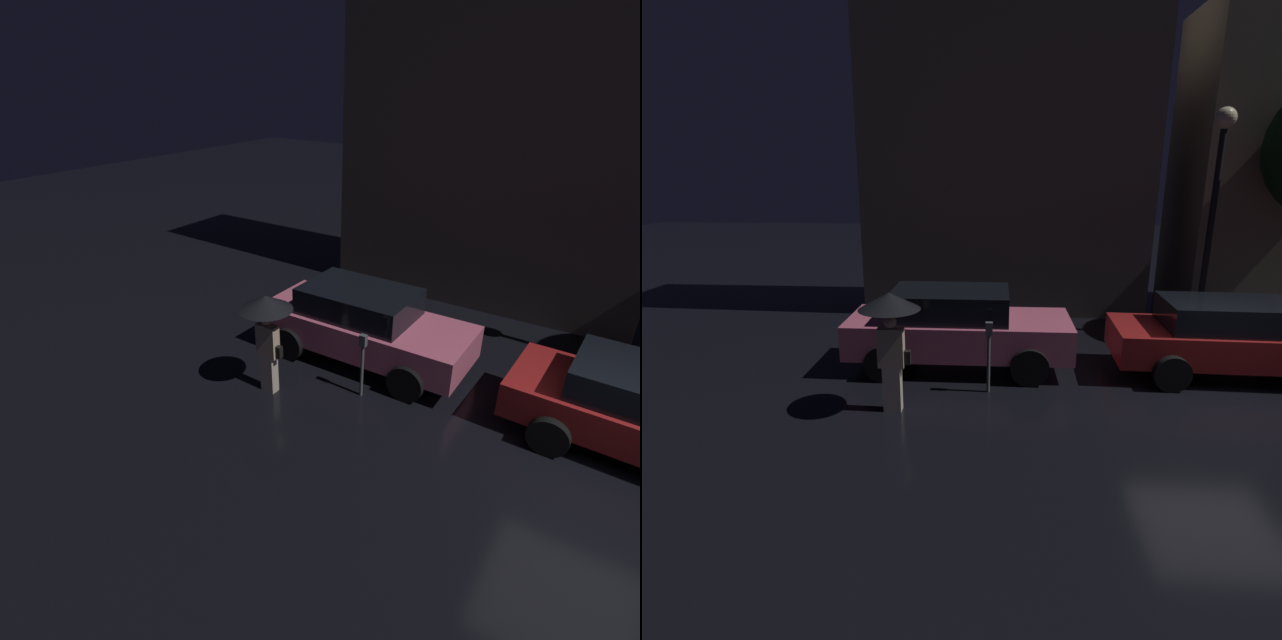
% 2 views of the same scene
% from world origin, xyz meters
% --- Properties ---
extents(ground_plane, '(60.00, 60.00, 0.00)m').
position_xyz_m(ground_plane, '(0.00, 0.00, 0.00)').
color(ground_plane, black).
extents(building_facade_left, '(7.45, 3.00, 10.33)m').
position_xyz_m(building_facade_left, '(-3.71, 6.50, 5.16)').
color(building_facade_left, '#564C47').
rests_on(building_facade_left, ground).
extents(parked_car_pink, '(4.28, 1.92, 1.55)m').
position_xyz_m(parked_car_pink, '(-4.65, 1.38, 0.81)').
color(parked_car_pink, '#DB6684').
rests_on(parked_car_pink, ground).
extents(pedestrian_with_umbrella, '(0.96, 0.96, 1.95)m').
position_xyz_m(pedestrian_with_umbrella, '(-5.53, -0.61, 1.53)').
color(pedestrian_with_umbrella, beige).
rests_on(pedestrian_with_umbrella, ground).
extents(parking_meter, '(0.12, 0.10, 1.27)m').
position_xyz_m(parking_meter, '(-4.01, 0.20, 0.79)').
color(parking_meter, '#4C5154').
rests_on(parking_meter, ground).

